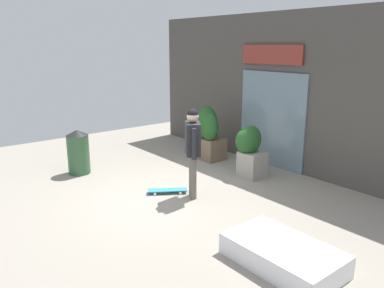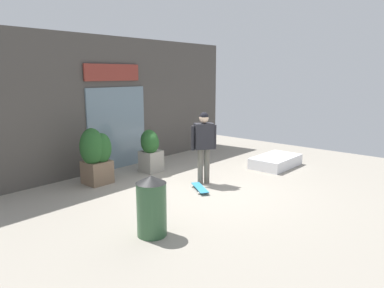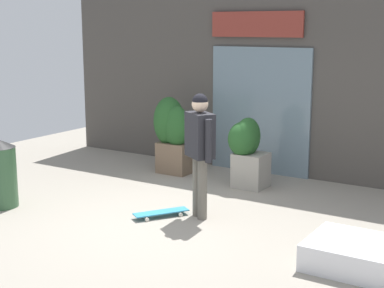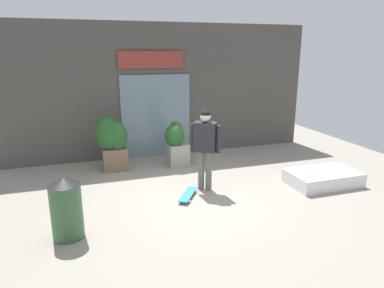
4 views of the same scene
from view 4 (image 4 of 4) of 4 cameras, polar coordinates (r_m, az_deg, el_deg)
ground_plane at (r=6.99m, az=0.95°, el=-8.81°), size 12.00×12.00×0.00m
building_facade at (r=9.52m, az=-5.42°, el=8.65°), size 8.61×0.31×3.56m
skateboarder at (r=7.02m, az=2.20°, el=0.41°), size 0.53×0.46×1.71m
skateboard at (r=6.97m, az=-0.68°, el=-8.33°), size 0.58×0.75×0.08m
planter_box_left at (r=8.66m, az=-2.65°, el=0.42°), size 0.60×0.59×1.14m
planter_box_right at (r=8.54m, az=-13.08°, el=0.32°), size 0.74×0.59×1.36m
trash_bin at (r=5.75m, az=-20.09°, el=-9.86°), size 0.49×0.49×1.00m
snow_ledge at (r=8.11m, az=20.88°, el=-5.25°), size 1.52×0.90×0.30m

